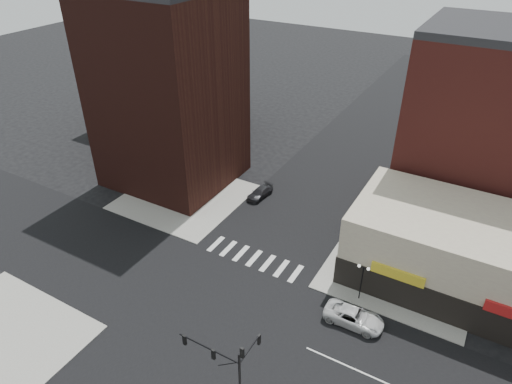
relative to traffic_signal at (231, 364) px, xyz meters
The scene contains 13 objects.
ground 11.76m from the traffic_signal, 132.74° to the left, with size 240.00×240.00×0.00m, color black.
road_ew 11.76m from the traffic_signal, 132.74° to the left, with size 200.00×14.00×0.02m, color black.
road_ns 11.76m from the traffic_signal, 132.74° to the left, with size 14.00×200.00×0.02m, color black.
sidewalk_nw 31.55m from the traffic_signal, 134.23° to the left, with size 15.00×15.00×0.12m, color gray.
sidewalk_ne 23.99m from the traffic_signal, 71.98° to the left, with size 15.00×15.00×0.12m, color gray.
building_nw 37.93m from the traffic_signal, 134.90° to the left, with size 16.00×15.00×25.00m, color #341510.
building_nw_low 57.36m from the traffic_signal, 133.17° to the left, with size 20.00×18.00×12.00m, color #341510.
building_ne_midrise 39.60m from the traffic_signal, 72.51° to the left, with size 18.00×15.00×22.00m, color maroon.
building_ne_row 26.71m from the traffic_signal, 58.92° to the left, with size 24.20×12.20×8.00m.
traffic_signal is the anchor object (origin of this frame).
street_lamp_ne 16.62m from the traffic_signal, 73.25° to the left, with size 1.22×0.32×4.16m.
white_suv 14.33m from the traffic_signal, 67.16° to the left, with size 2.56×5.56×1.54m, color silver.
dark_sedan_north 30.63m from the traffic_signal, 115.39° to the left, with size 1.79×4.40×1.28m, color black.
Camera 1 is at (19.46, -25.50, 32.90)m, focal length 32.00 mm.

